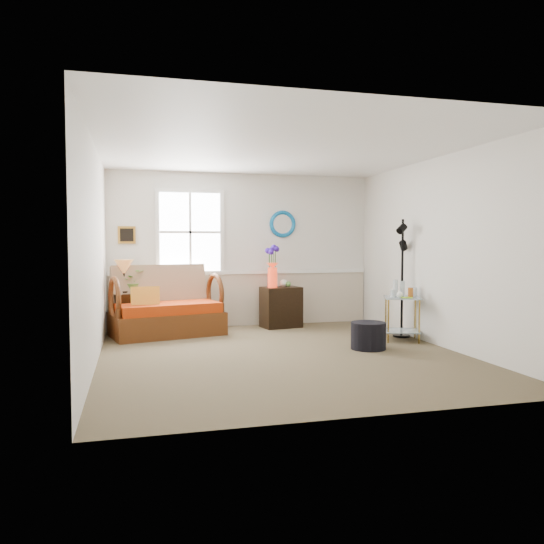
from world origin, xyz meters
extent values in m
cube|color=brown|center=(0.00, 0.00, 0.00)|extent=(4.50, 5.00, 0.01)
cube|color=white|center=(0.00, 0.00, 2.60)|extent=(4.50, 5.00, 0.01)
cube|color=silver|center=(0.00, 2.50, 1.30)|extent=(4.50, 0.01, 2.60)
cube|color=silver|center=(0.00, -2.50, 1.30)|extent=(4.50, 0.01, 2.60)
cube|color=silver|center=(-2.25, 0.00, 1.30)|extent=(0.01, 5.00, 2.60)
cube|color=silver|center=(2.25, 0.00, 1.30)|extent=(0.01, 5.00, 2.60)
cube|color=#BFAE97|center=(0.00, 2.48, 0.45)|extent=(4.46, 0.02, 0.90)
cube|color=white|center=(0.00, 2.47, 0.92)|extent=(4.46, 0.04, 0.06)
cube|color=#C68932|center=(-1.92, 2.48, 1.55)|extent=(0.28, 0.03, 0.28)
torus|color=#1194CB|center=(0.70, 2.48, 1.75)|extent=(0.47, 0.07, 0.47)
imported|color=#50853B|center=(-1.84, 2.11, 0.78)|extent=(0.49, 0.49, 0.29)
cylinder|color=black|center=(1.22, 0.06, 0.18)|extent=(0.57, 0.57, 0.36)
camera|label=1|loc=(-1.80, -6.43, 1.42)|focal=35.00mm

